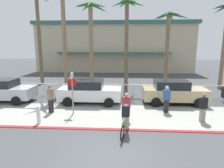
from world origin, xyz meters
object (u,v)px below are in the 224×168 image
at_px(pedestrian_1, 51,100).
at_px(pedestrian_2, 126,108).
at_px(bollard_3, 38,114).
at_px(palm_tree_4, 127,25).
at_px(pedestrian_3, 203,109).
at_px(pedestrian_0, 166,100).
at_px(cyclist_teal_0, 125,120).
at_px(stop_sign_bike_lane, 72,87).
at_px(car_white_1, 89,91).
at_px(palm_tree_2, 63,14).
at_px(palm_tree_1, 38,22).
at_px(car_tan_2, 174,92).
at_px(car_silver_0, 3,90).
at_px(palm_tree_5, 168,34).
at_px(palm_tree_3, 91,26).

distance_m(pedestrian_1, pedestrian_2, 4.77).
bearing_deg(bollard_3, palm_tree_4, 63.14).
bearing_deg(pedestrian_1, bollard_3, -90.42).
height_order(palm_tree_4, pedestrian_3, palm_tree_4).
bearing_deg(pedestrian_0, cyclist_teal_0, -128.48).
bearing_deg(stop_sign_bike_lane, cyclist_teal_0, -38.75).
xyz_separation_m(bollard_3, car_white_1, (2.06, 3.87, 0.35)).
bearing_deg(bollard_3, pedestrian_2, 9.06).
bearing_deg(palm_tree_2, bollard_3, -84.50).
bearing_deg(stop_sign_bike_lane, pedestrian_1, 172.84).
bearing_deg(pedestrian_3, bollard_3, -174.78).
distance_m(bollard_3, pedestrian_2, 4.74).
bearing_deg(palm_tree_4, bollard_3, -116.86).
relative_size(pedestrian_0, pedestrian_1, 0.95).
distance_m(palm_tree_2, cyclist_teal_0, 11.62).
distance_m(cyclist_teal_0, pedestrian_3, 4.56).
xyz_separation_m(stop_sign_bike_lane, palm_tree_4, (3.28, 7.80, 4.25)).
bearing_deg(pedestrian_3, stop_sign_bike_lane, 174.07).
relative_size(bollard_3, pedestrian_1, 0.56).
bearing_deg(palm_tree_1, cyclist_teal_0, -52.39).
bearing_deg(car_tan_2, car_white_1, -177.45).
relative_size(car_silver_0, pedestrian_1, 2.47).
distance_m(palm_tree_5, car_tan_2, 6.34).
bearing_deg(palm_tree_4, cyclist_teal_0, -90.70).
distance_m(palm_tree_2, pedestrian_1, 8.20).
distance_m(palm_tree_1, palm_tree_3, 6.73).
bearing_deg(pedestrian_3, car_silver_0, 167.05).
distance_m(stop_sign_bike_lane, car_tan_2, 7.12).
distance_m(palm_tree_3, car_silver_0, 8.60).
bearing_deg(palm_tree_1, pedestrian_0, -36.15).
relative_size(pedestrian_0, pedestrian_3, 1.04).
xyz_separation_m(bollard_3, pedestrian_1, (0.01, 1.75, 0.31)).
xyz_separation_m(pedestrian_0, pedestrian_2, (-2.49, -1.49, -0.05)).
bearing_deg(bollard_3, palm_tree_1, 112.07).
xyz_separation_m(palm_tree_1, pedestrian_3, (13.12, -9.81, -5.69)).
bearing_deg(stop_sign_bike_lane, pedestrian_2, -14.40).
xyz_separation_m(palm_tree_2, pedestrian_1, (0.73, -5.69, -5.86)).
bearing_deg(bollard_3, car_white_1, 61.95).
height_order(stop_sign_bike_lane, palm_tree_2, palm_tree_2).
height_order(bollard_3, cyclist_teal_0, cyclist_teal_0).
relative_size(bollard_3, palm_tree_4, 0.12).
distance_m(car_silver_0, car_tan_2, 12.43).
xyz_separation_m(palm_tree_1, cyclist_teal_0, (8.92, -11.58, -5.73)).
relative_size(stop_sign_bike_lane, pedestrian_3, 1.59).
xyz_separation_m(palm_tree_2, pedestrian_2, (5.39, -6.70, -5.96)).
xyz_separation_m(car_tan_2, cyclist_teal_0, (-3.44, -5.10, -0.18)).
relative_size(car_white_1, pedestrian_0, 2.62).
distance_m(car_tan_2, pedestrian_3, 3.42).
relative_size(palm_tree_1, palm_tree_3, 1.20).
distance_m(palm_tree_4, pedestrian_0, 9.12).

